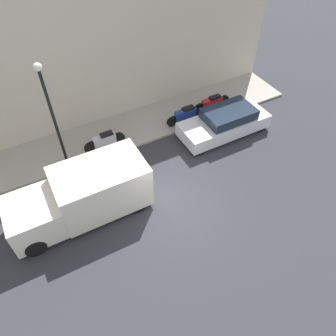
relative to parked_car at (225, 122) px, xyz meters
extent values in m
plane|color=#2D2D33|center=(-2.64, 4.47, -0.63)|extent=(60.00, 60.00, 0.00)
cube|color=gray|center=(2.39, 4.47, -0.57)|extent=(2.67, 18.42, 0.12)
cube|color=beige|center=(3.88, 4.47, 3.12)|extent=(0.30, 18.42, 7.49)
cube|color=silver|center=(0.00, 0.05, -0.13)|extent=(1.73, 4.36, 0.67)
cube|color=#192333|center=(0.00, -0.16, 0.44)|extent=(1.52, 2.40, 0.48)
cylinder|color=black|center=(-0.75, 1.79, -0.34)|extent=(0.20, 0.58, 0.58)
cylinder|color=black|center=(0.75, 1.79, -0.34)|extent=(0.20, 0.58, 0.58)
cylinder|color=black|center=(-0.75, -1.69, -0.34)|extent=(0.20, 0.58, 0.58)
cylinder|color=black|center=(0.75, -1.69, -0.34)|extent=(0.20, 0.58, 0.58)
cube|color=silver|center=(-1.44, 6.70, 0.50)|extent=(2.01, 3.34, 1.86)
cube|color=silver|center=(-1.44, 9.27, 0.22)|extent=(1.91, 1.80, 1.30)
cube|color=#192333|center=(-1.44, 9.54, 0.59)|extent=(1.71, 0.99, 0.52)
cylinder|color=black|center=(-2.32, 9.55, -0.26)|extent=(0.22, 0.74, 0.74)
cylinder|color=black|center=(-0.57, 9.55, -0.26)|extent=(0.22, 0.74, 0.74)
cylinder|color=black|center=(-2.32, 5.65, -0.26)|extent=(0.22, 0.74, 0.74)
cylinder|color=black|center=(-0.57, 5.65, -0.26)|extent=(0.22, 0.74, 0.74)
cube|color=navy|center=(1.52, 1.30, -0.04)|extent=(0.30, 1.10, 0.47)
cube|color=black|center=(1.52, 1.15, 0.26)|extent=(0.27, 0.60, 0.12)
cylinder|color=black|center=(1.52, 2.04, -0.23)|extent=(0.10, 0.56, 0.56)
cylinder|color=black|center=(1.52, 0.55, -0.23)|extent=(0.10, 0.56, 0.56)
cube|color=#B21E1E|center=(1.81, -0.48, -0.09)|extent=(0.30, 1.13, 0.37)
cube|color=black|center=(1.81, -0.64, 0.15)|extent=(0.27, 0.62, 0.12)
cylinder|color=black|center=(1.81, 0.29, -0.23)|extent=(0.10, 0.56, 0.56)
cylinder|color=black|center=(1.81, -1.26, -0.23)|extent=(0.10, 0.56, 0.56)
cube|color=#B7B7BF|center=(1.54, 5.53, 0.00)|extent=(0.30, 1.03, 0.47)
cube|color=black|center=(1.54, 5.39, 0.30)|extent=(0.27, 0.56, 0.12)
cylinder|color=black|center=(1.54, 6.17, -0.18)|extent=(0.10, 0.66, 0.66)
cylinder|color=black|center=(1.54, 4.89, -0.18)|extent=(0.10, 0.66, 0.66)
cylinder|color=black|center=(1.50, 7.36, 1.75)|extent=(0.12, 0.12, 4.53)
sphere|color=silver|center=(1.50, 7.36, 4.11)|extent=(0.30, 0.30, 0.30)
camera|label=1|loc=(-9.63, 8.32, 9.76)|focal=35.00mm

